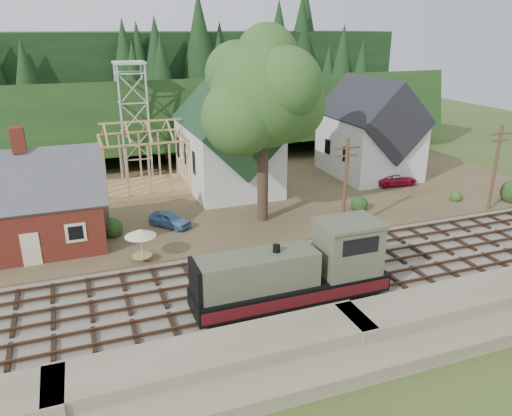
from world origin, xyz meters
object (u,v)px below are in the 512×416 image
object	(u,v)px
locomotive	(298,272)
car_red	(395,179)
car_blue	(170,219)
patio_set	(140,234)

from	to	relation	value
locomotive	car_red	distance (m)	26.00
car_blue	car_red	distance (m)	24.42
car_red	car_blue	bearing A→B (deg)	102.78
locomotive	car_blue	xyz separation A→B (m)	(-4.95, 14.24, -1.17)
locomotive	car_blue	bearing A→B (deg)	109.17
car_blue	locomotive	bearing A→B (deg)	-110.26
car_red	patio_set	world-z (taller)	patio_set
locomotive	car_red	world-z (taller)	locomotive
car_red	locomotive	bearing A→B (deg)	137.42
locomotive	car_red	bearing A→B (deg)	42.15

